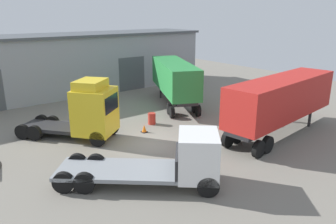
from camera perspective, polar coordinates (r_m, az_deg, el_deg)
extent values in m
plane|color=slate|center=(21.57, -3.28, -5.51)|extent=(60.00, 60.00, 0.00)
cube|color=#93999E|center=(35.76, -18.99, 7.54)|extent=(32.94, 6.03, 5.87)
cube|color=#474C51|center=(35.43, -19.47, 12.41)|extent=(33.44, 6.53, 0.25)
cube|color=#4C5156|center=(36.25, -6.32, 6.65)|extent=(3.20, 0.08, 3.60)
cube|color=yellow|center=(22.10, -12.58, 0.18)|extent=(3.46, 3.44, 2.98)
cube|color=yellow|center=(21.75, -13.36, 4.68)|extent=(2.69, 2.63, 0.60)
cube|color=black|center=(21.46, -9.86, 1.50)|extent=(1.67, 1.40, 1.07)
cube|color=#232326|center=(24.09, -19.46, -2.43)|extent=(4.20, 4.50, 0.24)
cylinder|color=#B2B2B7|center=(24.63, -17.01, -2.19)|extent=(1.13, 1.21, 0.56)
cylinder|color=black|center=(23.26, -9.85, -2.67)|extent=(0.89, 0.99, 1.04)
cylinder|color=black|center=(21.39, -12.13, -4.58)|extent=(0.89, 0.99, 1.04)
cylinder|color=black|center=(25.36, -19.44, -1.75)|extent=(0.89, 0.99, 1.04)
cylinder|color=black|center=(23.65, -22.25, -3.40)|extent=(0.89, 0.99, 1.04)
cylinder|color=black|center=(25.84, -21.13, -1.59)|extent=(0.89, 0.99, 1.04)
cylinder|color=black|center=(24.17, -24.00, -3.18)|extent=(0.89, 0.99, 1.04)
cube|color=#28843D|center=(30.02, 1.12, 6.22)|extent=(6.37, 9.70, 2.57)
cube|color=#232326|center=(30.32, 1.10, 3.61)|extent=(5.69, 9.38, 0.24)
cube|color=#232326|center=(32.77, -1.28, 3.42)|extent=(0.21, 0.21, 1.11)
cube|color=#232326|center=(33.09, 1.45, 3.55)|extent=(0.21, 0.21, 1.11)
cylinder|color=black|center=(27.47, 0.24, 0.58)|extent=(0.69, 1.00, 0.97)
cylinder|color=black|center=(27.99, 4.65, 0.84)|extent=(0.69, 1.00, 0.97)
cylinder|color=black|center=(26.53, 0.69, -0.02)|extent=(0.69, 1.00, 0.97)
cylinder|color=black|center=(27.07, 5.24, 0.26)|extent=(0.69, 1.00, 0.97)
cube|color=red|center=(23.69, 19.26, 2.43)|extent=(10.86, 3.73, 2.65)
cube|color=#232326|center=(24.07, 18.93, -0.90)|extent=(10.77, 2.98, 0.24)
cube|color=#232326|center=(27.30, 20.36, -0.46)|extent=(0.18, 0.18, 1.11)
cube|color=#232326|center=(26.69, 23.42, -1.20)|extent=(0.18, 0.18, 1.11)
cylinder|color=black|center=(21.91, 11.92, -3.97)|extent=(1.11, 0.42, 1.08)
cylinder|color=black|center=(20.87, 16.91, -5.45)|extent=(1.11, 0.42, 1.08)
cylinder|color=black|center=(21.14, 10.38, -4.67)|extent=(1.11, 0.42, 1.08)
cylinder|color=black|center=(20.05, 15.49, -6.25)|extent=(1.11, 0.42, 1.08)
cube|color=silver|center=(16.05, 5.28, -7.46)|extent=(3.00, 3.06, 2.20)
cube|color=black|center=(15.95, 8.64, -6.18)|extent=(1.36, 1.59, 0.88)
cube|color=gray|center=(16.75, -8.69, -9.98)|extent=(6.15, 5.73, 0.20)
cube|color=#232326|center=(16.19, 1.56, -8.60)|extent=(1.64, 1.91, 1.10)
cylinder|color=black|center=(17.49, 6.55, -9.33)|extent=(0.99, 0.90, 1.04)
cylinder|color=black|center=(15.64, 7.00, -12.74)|extent=(0.99, 0.90, 1.04)
cylinder|color=black|center=(18.06, -12.44, -8.75)|extent=(0.99, 0.90, 1.04)
cylinder|color=black|center=(16.28, -14.38, -11.91)|extent=(0.99, 0.90, 1.04)
cylinder|color=black|center=(18.35, -15.49, -8.56)|extent=(0.99, 0.90, 1.04)
cylinder|color=black|center=(16.59, -17.75, -11.63)|extent=(0.99, 0.90, 1.04)
cylinder|color=#B22D23|center=(25.10, -2.84, -1.15)|extent=(0.58, 0.58, 0.88)
cube|color=black|center=(23.58, -4.15, -3.47)|extent=(0.40, 0.40, 0.04)
cone|color=orange|center=(23.49, -4.17, -2.89)|extent=(0.36, 0.36, 0.55)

